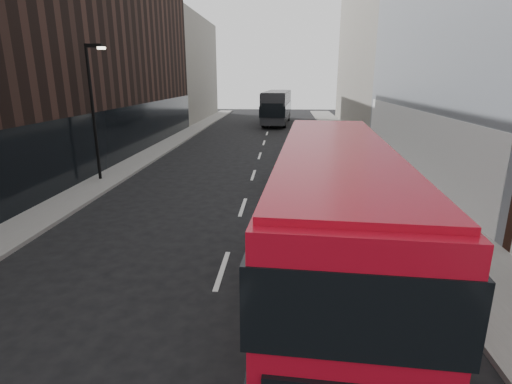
% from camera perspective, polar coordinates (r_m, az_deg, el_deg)
% --- Properties ---
extents(sidewalk_right, '(3.00, 80.00, 0.15)m').
position_cam_1_polar(sidewalk_right, '(28.76, 15.54, 4.58)').
color(sidewalk_right, slate).
rests_on(sidewalk_right, ground).
extents(sidewalk_left, '(2.00, 80.00, 0.15)m').
position_cam_1_polar(sidewalk_left, '(29.83, -15.18, 5.00)').
color(sidewalk_left, slate).
rests_on(sidewalk_left, ground).
extents(building_victorian, '(6.50, 24.00, 21.00)m').
position_cam_1_polar(building_victorian, '(47.81, 16.72, 20.42)').
color(building_victorian, slate).
rests_on(building_victorian, ground).
extents(building_left_mid, '(5.00, 24.00, 14.00)m').
position_cam_1_polar(building_left_mid, '(35.28, -18.95, 17.67)').
color(building_left_mid, black).
rests_on(building_left_mid, ground).
extents(building_left_far, '(5.00, 20.00, 13.00)m').
position_cam_1_polar(building_left_far, '(56.25, -10.01, 16.86)').
color(building_left_far, slate).
rests_on(building_left_far, ground).
extents(street_lamp, '(1.06, 0.22, 7.00)m').
position_cam_1_polar(street_lamp, '(22.98, -22.18, 11.58)').
color(street_lamp, black).
rests_on(street_lamp, sidewalk_left).
extents(red_bus, '(3.10, 10.38, 4.14)m').
position_cam_1_polar(red_bus, '(9.29, 10.77, -4.55)').
color(red_bus, '#A1091B').
rests_on(red_bus, ground).
extents(grey_bus, '(3.62, 12.24, 3.90)m').
position_cam_1_polar(grey_bus, '(49.60, 3.01, 12.10)').
color(grey_bus, black).
rests_on(grey_bus, ground).
extents(car_a, '(1.68, 3.71, 1.24)m').
position_cam_1_polar(car_a, '(18.63, 7.12, 0.69)').
color(car_a, black).
rests_on(car_a, ground).
extents(car_b, '(1.76, 4.40, 1.42)m').
position_cam_1_polar(car_b, '(21.21, 5.15, 2.91)').
color(car_b, gray).
rests_on(car_b, ground).
extents(car_c, '(1.99, 4.53, 1.29)m').
position_cam_1_polar(car_c, '(28.12, 9.91, 5.86)').
color(car_c, black).
rests_on(car_c, ground).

